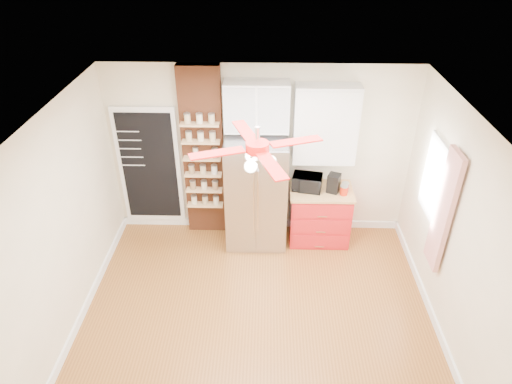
{
  "coord_description": "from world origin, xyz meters",
  "views": [
    {
      "loc": [
        0.09,
        -4.12,
        4.47
      ],
      "look_at": [
        -0.04,
        0.9,
        1.34
      ],
      "focal_mm": 32.0,
      "sensor_mm": 36.0,
      "label": 1
    }
  ],
  "objects_px": {
    "toaster_oven": "(307,182)",
    "ceiling_fan": "(257,148)",
    "fridge": "(256,192)",
    "coffee_maker": "(334,183)",
    "pantry_jar_oats": "(196,152)",
    "red_cabinet": "(319,215)",
    "canister_left": "(344,191)"
  },
  "relations": [
    {
      "from": "toaster_oven",
      "to": "canister_left",
      "type": "relative_size",
      "value": 3.18
    },
    {
      "from": "coffee_maker",
      "to": "pantry_jar_oats",
      "type": "height_order",
      "value": "pantry_jar_oats"
    },
    {
      "from": "ceiling_fan",
      "to": "toaster_oven",
      "type": "distance_m",
      "value": 2.31
    },
    {
      "from": "red_cabinet",
      "to": "coffee_maker",
      "type": "xyz_separation_m",
      "value": [
        0.16,
        -0.03,
        0.59
      ]
    },
    {
      "from": "toaster_oven",
      "to": "coffee_maker",
      "type": "bearing_deg",
      "value": 3.95
    },
    {
      "from": "red_cabinet",
      "to": "ceiling_fan",
      "type": "bearing_deg",
      "value": -118.71
    },
    {
      "from": "toaster_oven",
      "to": "ceiling_fan",
      "type": "bearing_deg",
      "value": -101.29
    },
    {
      "from": "canister_left",
      "to": "pantry_jar_oats",
      "type": "distance_m",
      "value": 2.24
    },
    {
      "from": "canister_left",
      "to": "coffee_maker",
      "type": "bearing_deg",
      "value": 149.19
    },
    {
      "from": "fridge",
      "to": "toaster_oven",
      "type": "height_order",
      "value": "fridge"
    },
    {
      "from": "coffee_maker",
      "to": "canister_left",
      "type": "bearing_deg",
      "value": -7.92
    },
    {
      "from": "coffee_maker",
      "to": "ceiling_fan",
      "type": "bearing_deg",
      "value": -100.45
    },
    {
      "from": "red_cabinet",
      "to": "pantry_jar_oats",
      "type": "xyz_separation_m",
      "value": [
        -1.86,
        0.12,
        0.99
      ]
    },
    {
      "from": "red_cabinet",
      "to": "coffee_maker",
      "type": "relative_size",
      "value": 3.32
    },
    {
      "from": "fridge",
      "to": "toaster_oven",
      "type": "distance_m",
      "value": 0.77
    },
    {
      "from": "red_cabinet",
      "to": "toaster_oven",
      "type": "distance_m",
      "value": 0.61
    },
    {
      "from": "ceiling_fan",
      "to": "toaster_oven",
      "type": "height_order",
      "value": "ceiling_fan"
    },
    {
      "from": "fridge",
      "to": "ceiling_fan",
      "type": "height_order",
      "value": "ceiling_fan"
    },
    {
      "from": "red_cabinet",
      "to": "canister_left",
      "type": "bearing_deg",
      "value": -20.97
    },
    {
      "from": "fridge",
      "to": "coffee_maker",
      "type": "relative_size",
      "value": 6.18
    },
    {
      "from": "red_cabinet",
      "to": "pantry_jar_oats",
      "type": "relative_size",
      "value": 6.86
    },
    {
      "from": "red_cabinet",
      "to": "toaster_oven",
      "type": "height_order",
      "value": "toaster_oven"
    },
    {
      "from": "fridge",
      "to": "pantry_jar_oats",
      "type": "height_order",
      "value": "fridge"
    },
    {
      "from": "canister_left",
      "to": "pantry_jar_oats",
      "type": "xyz_separation_m",
      "value": [
        -2.17,
        0.24,
        0.47
      ]
    },
    {
      "from": "fridge",
      "to": "canister_left",
      "type": "relative_size",
      "value": 12.98
    },
    {
      "from": "coffee_maker",
      "to": "pantry_jar_oats",
      "type": "bearing_deg",
      "value": -161.42
    },
    {
      "from": "canister_left",
      "to": "toaster_oven",
      "type": "bearing_deg",
      "value": 165.72
    },
    {
      "from": "coffee_maker",
      "to": "fridge",
      "type": "bearing_deg",
      "value": -156.21
    },
    {
      "from": "coffee_maker",
      "to": "canister_left",
      "type": "distance_m",
      "value": 0.18
    },
    {
      "from": "fridge",
      "to": "ceiling_fan",
      "type": "distance_m",
      "value": 2.25
    },
    {
      "from": "coffee_maker",
      "to": "pantry_jar_oats",
      "type": "relative_size",
      "value": 2.07
    },
    {
      "from": "ceiling_fan",
      "to": "toaster_oven",
      "type": "xyz_separation_m",
      "value": [
        0.7,
        1.7,
        -1.41
      ]
    }
  ]
}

